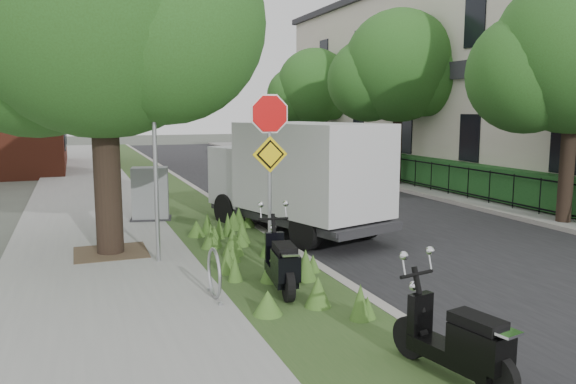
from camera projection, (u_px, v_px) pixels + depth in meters
name	position (u px, v px, depth m)	size (l,w,h in m)	color
ground	(355.00, 276.00, 10.02)	(120.00, 120.00, 0.00)	#4C5147
sidewalk_near	(88.00, 202.00, 17.76)	(3.50, 60.00, 0.12)	gray
verge	(176.00, 197.00, 18.73)	(2.00, 60.00, 0.12)	#304E21
kerb_near	(205.00, 195.00, 19.08)	(0.20, 60.00, 0.13)	#9E9991
road	(300.00, 192.00, 20.32)	(7.00, 60.00, 0.01)	black
kerb_far	(385.00, 186.00, 21.55)	(0.20, 60.00, 0.13)	#9E9991
footpath_far	(422.00, 184.00, 22.15)	(3.20, 60.00, 0.12)	gray
street_tree_main	(95.00, 10.00, 10.54)	(6.21, 5.54, 7.66)	black
bare_post	(155.00, 155.00, 10.25)	(0.08, 0.08, 4.00)	#A5A8AD
bike_hoop	(214.00, 273.00, 8.44)	(0.06, 0.78, 0.77)	#A5A8AD
sign_assembly	(270.00, 145.00, 9.73)	(0.94, 0.08, 3.22)	#A5A8AD
fence_far	(401.00, 169.00, 21.71)	(0.04, 24.00, 1.00)	black
hedge_far	(416.00, 169.00, 21.95)	(1.00, 24.00, 1.10)	#163F1B
terrace_houses	(495.00, 80.00, 22.71)	(7.40, 26.40, 8.20)	beige
far_tree_a	(571.00, 61.00, 13.76)	(4.60, 4.10, 6.22)	black
far_tree_b	(397.00, 72.00, 21.13)	(4.83, 4.31, 6.56)	black
far_tree_c	(313.00, 90.00, 28.58)	(4.37, 3.89, 5.93)	black
scooter_near	(464.00, 349.00, 5.76)	(0.56, 1.62, 0.78)	black
scooter_far	(283.00, 268.00, 8.65)	(0.50, 1.68, 0.80)	black
box_truck	(298.00, 173.00, 13.18)	(3.27, 5.32, 2.25)	#262628
utility_cabinet	(150.00, 195.00, 14.49)	(1.13, 0.86, 1.36)	#262628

